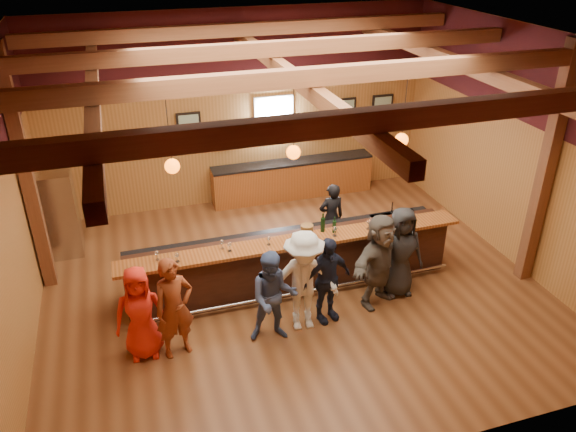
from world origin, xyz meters
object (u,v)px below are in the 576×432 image
at_px(customer_navy, 327,280).
at_px(ice_bucket, 307,231).
at_px(customer_dark, 400,252).
at_px(customer_brown, 380,261).
at_px(bottle_a, 323,224).
at_px(bartender, 331,217).
at_px(customer_orange, 140,313).
at_px(customer_denim, 274,297).
at_px(customer_white, 304,281).
at_px(back_bar_cabinet, 293,179).
at_px(stainless_fridge, 59,213).
at_px(customer_redvest, 174,308).
at_px(bar_counter, 291,259).

height_order(customer_navy, ice_bucket, customer_navy).
xyz_separation_m(customer_navy, customer_dark, (1.54, 0.34, 0.07)).
xyz_separation_m(customer_brown, bottle_a, (-0.73, 0.89, 0.37)).
bearing_deg(customer_brown, bottle_a, 105.12).
xyz_separation_m(customer_dark, bottle_a, (-1.22, 0.72, 0.39)).
bearing_deg(bartender, customer_orange, 26.66).
xyz_separation_m(customer_denim, ice_bucket, (0.96, 1.15, 0.43)).
height_order(customer_denim, customer_white, customer_white).
height_order(customer_dark, bottle_a, customer_dark).
xyz_separation_m(back_bar_cabinet, bottle_a, (-0.64, -3.74, 0.77)).
bearing_deg(back_bar_cabinet, stainless_fridge, -168.07).
height_order(back_bar_cabinet, customer_brown, customer_brown).
xyz_separation_m(customer_orange, customer_denim, (2.06, -0.24, 0.01)).
distance_m(customer_redvest, customer_white, 2.10).
relative_size(back_bar_cabinet, customer_brown, 2.28).
height_order(customer_redvest, customer_white, customer_white).
relative_size(bar_counter, bottle_a, 17.50).
distance_m(ice_bucket, bottle_a, 0.37).
relative_size(customer_white, bottle_a, 5.05).
distance_m(customer_orange, ice_bucket, 3.18).
xyz_separation_m(customer_orange, ice_bucket, (3.01, 0.91, 0.44)).
bearing_deg(customer_navy, customer_dark, -1.52).
relative_size(back_bar_cabinet, customer_denim, 2.48).
bearing_deg(customer_dark, bottle_a, 152.42).
height_order(customer_denim, bottle_a, customer_denim).
relative_size(back_bar_cabinet, customer_dark, 2.32).
xyz_separation_m(customer_denim, customer_white, (0.55, 0.13, 0.10)).
height_order(customer_orange, customer_brown, customer_brown).
distance_m(customer_dark, bartender, 1.92).
bearing_deg(customer_navy, bartender, 52.78).
distance_m(customer_navy, bartender, 2.34).
height_order(back_bar_cabinet, customer_orange, customer_orange).
bearing_deg(ice_bucket, customer_dark, -20.90).
distance_m(customer_orange, customer_white, 2.61).
bearing_deg(customer_orange, back_bar_cabinet, 53.73).
height_order(bartender, bottle_a, bartender).
distance_m(back_bar_cabinet, customer_white, 5.09).
height_order(stainless_fridge, customer_redvest, stainless_fridge).
relative_size(customer_orange, customer_denim, 0.98).
relative_size(customer_orange, customer_navy, 1.00).
distance_m(customer_orange, customer_brown, 4.10).
height_order(bar_counter, customer_white, customer_white).
distance_m(customer_orange, bottle_a, 3.54).
relative_size(customer_orange, customer_brown, 0.90).
xyz_separation_m(back_bar_cabinet, stainless_fridge, (-5.30, -1.12, 0.42)).
bearing_deg(back_bar_cabinet, bottle_a, -99.72).
distance_m(stainless_fridge, customer_dark, 6.76).
bearing_deg(stainless_fridge, back_bar_cabinet, 11.93).
height_order(stainless_fridge, customer_white, customer_white).
relative_size(customer_redvest, bottle_a, 4.76).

